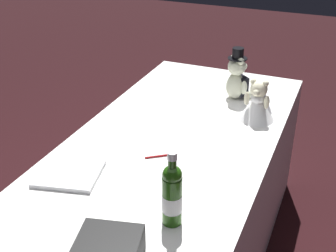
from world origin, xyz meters
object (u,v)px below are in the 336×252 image
Objects in this scene: teddy_bear_bride at (258,102)px; teddy_bear_groom at (237,78)px; champagne_bottle at (172,194)px; signing_pen at (159,156)px; guestbook at (69,174)px.

teddy_bear_groom is at bearing -140.57° from teddy_bear_bride.
teddy_bear_groom reaches higher than teddy_bear_bride.
champagne_bottle is (0.93, -0.09, 0.03)m from teddy_bear_bride.
teddy_bear_groom is 0.26m from teddy_bear_bride.
teddy_bear_groom is at bearing 168.91° from signing_pen.
guestbook is at bearing -22.74° from teddy_bear_groom.
guestbook is (0.28, -0.29, 0.00)m from signing_pen.
teddy_bear_bride reaches higher than signing_pen.
teddy_bear_groom is 2.76× the size of signing_pen.
teddy_bear_bride is 0.94m from champagne_bottle.
champagne_bottle is (1.14, 0.07, 0.01)m from teddy_bear_groom.
champagne_bottle reaches higher than guestbook.
teddy_bear_bride is (0.20, 0.17, -0.03)m from teddy_bear_groom.
teddy_bear_bride is 2.11× the size of signing_pen.
teddy_bear_groom is 1.01× the size of champagne_bottle.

